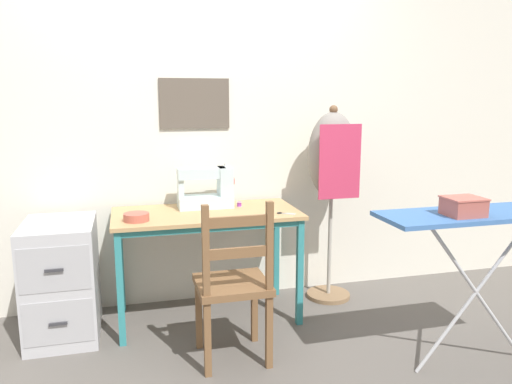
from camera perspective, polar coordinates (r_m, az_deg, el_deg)
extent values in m
plane|color=#5B5651|center=(3.25, -4.59, -16.15)|extent=(14.00, 14.00, 0.00)
cube|color=silver|center=(3.57, -6.82, 7.54)|extent=(10.00, 0.05, 2.55)
cube|color=brown|center=(3.53, -7.02, 10.01)|extent=(0.48, 0.02, 0.34)
cube|color=tan|center=(3.29, -5.71, -2.45)|extent=(1.20, 0.60, 0.02)
cube|color=teal|center=(3.04, -4.92, -4.14)|extent=(1.12, 0.03, 0.04)
cube|color=teal|center=(3.11, -15.26, -10.68)|extent=(0.04, 0.04, 0.71)
cube|color=teal|center=(3.28, 5.02, -9.15)|extent=(0.04, 0.04, 0.71)
cube|color=teal|center=(3.60, -15.22, -7.68)|extent=(0.04, 0.04, 0.71)
cube|color=teal|center=(3.75, 2.31, -6.54)|extent=(0.04, 0.04, 0.71)
cube|color=silver|center=(3.40, -5.81, -1.10)|extent=(0.37, 0.18, 0.08)
cube|color=silver|center=(3.40, -3.56, 1.26)|extent=(0.09, 0.15, 0.19)
cube|color=silver|center=(3.36, -6.26, 2.17)|extent=(0.32, 0.13, 0.07)
cube|color=silver|center=(3.36, -8.62, 0.44)|extent=(0.04, 0.10, 0.12)
cylinder|color=#B22D2D|center=(3.41, -2.69, 1.30)|extent=(0.02, 0.06, 0.06)
cylinder|color=#99999E|center=(3.38, -3.58, 3.07)|extent=(0.01, 0.01, 0.02)
cylinder|color=#B25647|center=(3.10, -13.51, -2.80)|extent=(0.15, 0.15, 0.05)
cylinder|color=brown|center=(3.10, -13.53, -2.43)|extent=(0.12, 0.12, 0.01)
cube|color=silver|center=(3.21, 3.77, -2.47)|extent=(0.09, 0.05, 0.00)
cube|color=silver|center=(3.20, 3.72, -2.52)|extent=(0.07, 0.07, 0.00)
torus|color=black|center=(3.22, 2.69, -2.42)|extent=(0.03, 0.03, 0.01)
torus|color=black|center=(3.22, 2.71, -2.41)|extent=(0.03, 0.03, 0.01)
cylinder|color=purple|center=(3.41, -1.92, -1.42)|extent=(0.03, 0.03, 0.03)
cylinder|color=beige|center=(3.40, -1.92, -1.17)|extent=(0.04, 0.04, 0.00)
cylinder|color=beige|center=(3.41, -1.92, -1.67)|extent=(0.04, 0.04, 0.00)
cube|color=brown|center=(2.84, -2.74, -10.53)|extent=(0.40, 0.38, 0.04)
cube|color=brown|center=(3.05, -6.56, -13.73)|extent=(0.04, 0.04, 0.42)
cube|color=brown|center=(3.11, -0.19, -13.16)|extent=(0.04, 0.04, 0.42)
cube|color=brown|center=(2.77, -5.56, -16.43)|extent=(0.04, 0.04, 0.42)
cube|color=brown|center=(2.83, 1.50, -15.69)|extent=(0.04, 0.04, 0.42)
cube|color=brown|center=(2.58, -5.76, -6.71)|extent=(0.04, 0.04, 0.48)
cube|color=brown|center=(2.65, 1.56, -6.18)|extent=(0.04, 0.04, 0.48)
cube|color=brown|center=(2.57, -2.07, -3.39)|extent=(0.34, 0.02, 0.06)
cube|color=brown|center=(2.62, -2.05, -6.96)|extent=(0.34, 0.02, 0.06)
cube|color=#B7B7BC|center=(3.35, -21.29, -9.30)|extent=(0.42, 0.56, 0.73)
cube|color=#A8A8AD|center=(3.04, -22.08, -8.25)|extent=(0.39, 0.01, 0.26)
cube|color=#333338|center=(3.03, -22.10, -8.31)|extent=(0.10, 0.01, 0.02)
cube|color=#A8A8AD|center=(3.15, -21.66, -13.76)|extent=(0.39, 0.01, 0.26)
cube|color=#333338|center=(3.14, -21.68, -13.83)|extent=(0.10, 0.01, 0.02)
cylinder|color=#846647|center=(3.85, 8.25, -11.55)|extent=(0.32, 0.32, 0.03)
cylinder|color=#ADA89E|center=(3.71, 8.43, -5.45)|extent=(0.03, 0.03, 0.82)
ellipsoid|color=gray|center=(3.59, 8.71, 4.17)|extent=(0.36, 0.26, 0.61)
sphere|color=brown|center=(3.57, 8.86, 9.30)|extent=(0.06, 0.06, 0.06)
cube|color=#C63356|center=(3.47, 9.57, 3.42)|extent=(0.30, 0.01, 0.51)
cube|color=#3D6BAD|center=(2.90, 24.49, -2.29)|extent=(1.13, 0.35, 0.02)
cylinder|color=#B7B7BC|center=(3.02, 23.84, -10.41)|extent=(0.70, 0.02, 0.86)
cylinder|color=#B7B7BC|center=(3.02, 23.84, -10.41)|extent=(0.70, 0.02, 0.86)
cube|color=#AD564C|center=(2.76, 22.61, -1.61)|extent=(0.18, 0.16, 0.09)
cube|color=#BE5F54|center=(2.75, 22.68, -0.64)|extent=(0.19, 0.17, 0.01)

